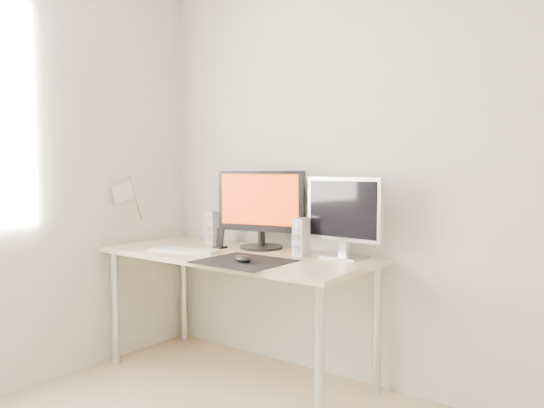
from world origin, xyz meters
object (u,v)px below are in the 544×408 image
Objects in this scene: speaker_left at (213,227)px; phone_dock at (220,242)px; main_monitor at (261,206)px; keyboard at (184,250)px; mouse at (243,259)px; desk at (237,266)px; speaker_right at (301,237)px; second_monitor at (344,214)px.

speaker_left reaches higher than phone_dock.
keyboard is at bearing -129.06° from main_monitor.
main_monitor is at bearing 117.00° from mouse.
speaker_right is (0.36, 0.13, 0.18)m from desk.
mouse is 0.38m from speaker_right.
desk is 3.67× the size of keyboard.
speaker_left is (-0.59, 0.40, 0.08)m from mouse.
desk is at bearing 31.17° from keyboard.
speaker_right is at bearing -11.50° from main_monitor.
desk is 0.23m from phone_dock.
speaker_left is at bearing 104.75° from keyboard.
desk is 3.54× the size of second_monitor.
second_monitor is 2.16× the size of speaker_left.
main_monitor is 0.40m from speaker_left.
main_monitor is 2.62× the size of speaker_right.
mouse is 0.18× the size of main_monitor.
phone_dock is at bearing -173.61° from speaker_right.
second_monitor is 0.95m from keyboard.
second_monitor is at bearing 18.58° from desk.
second_monitor is 1.03× the size of keyboard.
main_monitor is at bearing -179.75° from second_monitor.
speaker_left reaches higher than keyboard.
desk is 2.93× the size of main_monitor.
main_monitor is (-0.22, 0.42, 0.23)m from mouse.
speaker_left is at bearing 145.70° from mouse.
main_monitor is 0.52m from keyboard.
phone_dock is (-0.54, -0.06, -0.07)m from speaker_right.
keyboard is 3.55× the size of phone_dock.
second_monitor reaches higher than desk.
mouse is 0.35m from desk.
keyboard is (0.09, -0.33, -0.10)m from speaker_left.
keyboard is (-0.62, -0.29, -0.10)m from speaker_right.
second_monitor reaches higher than speaker_right.
second_monitor is 2.16× the size of speaker_right.
second_monitor is at bearing 16.77° from speaker_right.
second_monitor is at bearing 50.79° from mouse.
mouse is 0.22× the size of second_monitor.
main_monitor is at bearing 50.94° from keyboard.
main_monitor is 4.45× the size of phone_dock.
speaker_right is (-0.23, -0.07, -0.14)m from second_monitor.
speaker_left is (-0.35, 0.17, 0.18)m from desk.
speaker_right is at bearing -3.81° from speaker_left.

